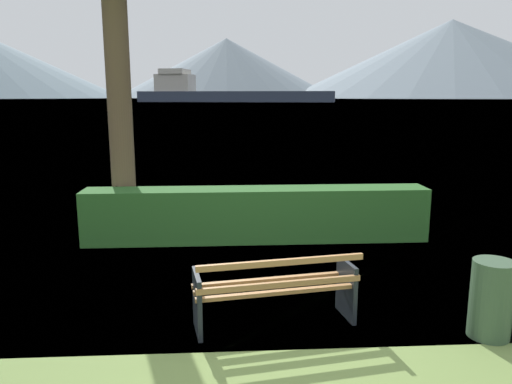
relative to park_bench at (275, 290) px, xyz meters
name	(u,v)px	position (x,y,z in m)	size (l,w,h in m)	color
ground_plane	(274,323)	(-0.01, 0.06, -0.43)	(1400.00, 1400.00, 0.00)	olive
water_surface	(227,100)	(-0.01, 309.45, -0.43)	(620.00, 620.00, 0.00)	#6B8EA3
park_bench	(275,290)	(0.00, 0.00, 0.00)	(1.89, 0.86, 0.87)	#A0703F
hedge_row	(257,214)	(-0.01, 3.34, 0.04)	(6.07, 0.65, 0.95)	#285B23
trash_bin	(491,299)	(2.27, -0.39, 0.00)	(0.44, 0.44, 0.85)	#385138
cargo_ship_large	(221,93)	(-2.87, 199.93, 3.30)	(81.04, 30.64, 13.33)	#2D384C
distant_hills	(235,61)	(9.03, 548.83, 39.05)	(874.53, 376.36, 83.83)	slate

